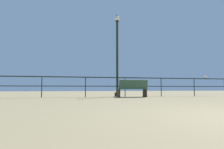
# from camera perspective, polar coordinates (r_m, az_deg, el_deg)

# --- Properties ---
(pier_railing) EXTENTS (25.72, 0.05, 1.05)m
(pier_railing) POSITION_cam_1_polar(r_m,az_deg,el_deg) (10.81, 3.75, -2.23)
(pier_railing) COLOR black
(pier_railing) RESTS_ON ground_plane
(bench_near_left) EXTENTS (1.53, 0.73, 0.88)m
(bench_near_left) POSITION_cam_1_polar(r_m,az_deg,el_deg) (10.25, 5.89, -3.80)
(bench_near_left) COLOR #335139
(bench_near_left) RESTS_ON ground_plane
(lamppost_center) EXTENTS (0.30, 0.30, 4.63)m
(lamppost_center) POSITION_cam_1_polar(r_m,az_deg,el_deg) (11.16, 1.50, 5.75)
(lamppost_center) COLOR black
(lamppost_center) RESTS_ON ground_plane
(seagull_on_rail) EXTENTS (0.36, 0.27, 0.19)m
(seagull_on_rail) POSITION_cam_1_polar(r_m,az_deg,el_deg) (13.25, 25.21, -0.64)
(seagull_on_rail) COLOR silver
(seagull_on_rail) RESTS_ON pier_railing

